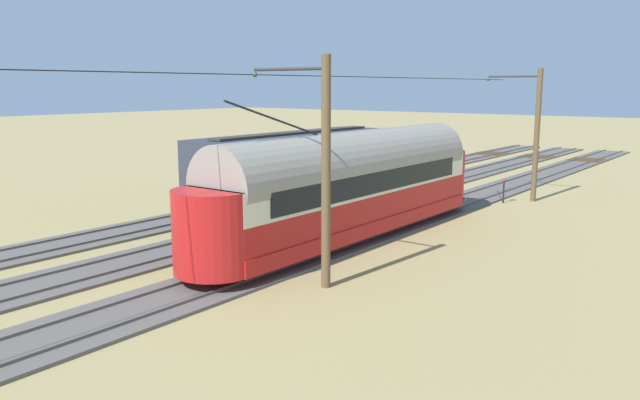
{
  "coord_description": "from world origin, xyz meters",
  "views": [
    {
      "loc": [
        -17.94,
        23.14,
        6.02
      ],
      "look_at": [
        -3.74,
        4.52,
        1.8
      ],
      "focal_mm": 35.55,
      "sensor_mm": 36.0,
      "label": 1
    }
  ],
  "objects_px": {
    "vintage_streetcar": "(352,184)",
    "boxcar_adjacent": "(296,173)",
    "catenary_pole_mid_near": "(324,168)",
    "switch_stand": "(503,190)",
    "catenary_pole_foreground": "(535,133)",
    "track_end_bumper": "(395,169)"
  },
  "relations": [
    {
      "from": "vintage_streetcar",
      "to": "catenary_pole_mid_near",
      "type": "height_order",
      "value": "catenary_pole_mid_near"
    },
    {
      "from": "catenary_pole_mid_near",
      "to": "switch_stand",
      "type": "xyz_separation_m",
      "value": [
        0.97,
        -16.84,
        -2.93
      ]
    },
    {
      "from": "vintage_streetcar",
      "to": "boxcar_adjacent",
      "type": "bearing_deg",
      "value": -21.27
    },
    {
      "from": "catenary_pole_foreground",
      "to": "track_end_bumper",
      "type": "distance_m",
      "value": 12.12
    },
    {
      "from": "catenary_pole_foreground",
      "to": "track_end_bumper",
      "type": "relative_size",
      "value": 3.84
    },
    {
      "from": "boxcar_adjacent",
      "to": "switch_stand",
      "type": "height_order",
      "value": "boxcar_adjacent"
    },
    {
      "from": "catenary_pole_mid_near",
      "to": "switch_stand",
      "type": "distance_m",
      "value": 17.12
    },
    {
      "from": "vintage_streetcar",
      "to": "catenary_pole_mid_near",
      "type": "bearing_deg",
      "value": 116.54
    },
    {
      "from": "vintage_streetcar",
      "to": "track_end_bumper",
      "type": "relative_size",
      "value": 9.52
    },
    {
      "from": "boxcar_adjacent",
      "to": "switch_stand",
      "type": "distance_m",
      "value": 11.54
    },
    {
      "from": "catenary_pole_mid_near",
      "to": "track_end_bumper",
      "type": "height_order",
      "value": "catenary_pole_mid_near"
    },
    {
      "from": "vintage_streetcar",
      "to": "track_end_bumper",
      "type": "xyz_separation_m",
      "value": [
        8.2,
        -17.18,
        -1.86
      ]
    },
    {
      "from": "catenary_pole_mid_near",
      "to": "switch_stand",
      "type": "bearing_deg",
      "value": -86.71
    },
    {
      "from": "catenary_pole_foreground",
      "to": "vintage_streetcar",
      "type": "bearing_deg",
      "value": 78.28
    },
    {
      "from": "boxcar_adjacent",
      "to": "catenary_pole_foreground",
      "type": "relative_size",
      "value": 1.6
    },
    {
      "from": "catenary_pole_foreground",
      "to": "track_end_bumper",
      "type": "height_order",
      "value": "catenary_pole_foreground"
    },
    {
      "from": "catenary_pole_mid_near",
      "to": "switch_stand",
      "type": "height_order",
      "value": "catenary_pole_mid_near"
    },
    {
      "from": "vintage_streetcar",
      "to": "switch_stand",
      "type": "xyz_separation_m",
      "value": [
        -1.72,
        -11.45,
        -1.56
      ]
    },
    {
      "from": "catenary_pole_foreground",
      "to": "switch_stand",
      "type": "xyz_separation_m",
      "value": [
        0.97,
        1.52,
        -2.93
      ]
    },
    {
      "from": "switch_stand",
      "to": "track_end_bumper",
      "type": "relative_size",
      "value": 0.69
    },
    {
      "from": "boxcar_adjacent",
      "to": "switch_stand",
      "type": "bearing_deg",
      "value": -120.61
    },
    {
      "from": "boxcar_adjacent",
      "to": "catenary_pole_mid_near",
      "type": "xyz_separation_m",
      "value": [
        -6.8,
        6.99,
        1.46
      ]
    }
  ]
}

